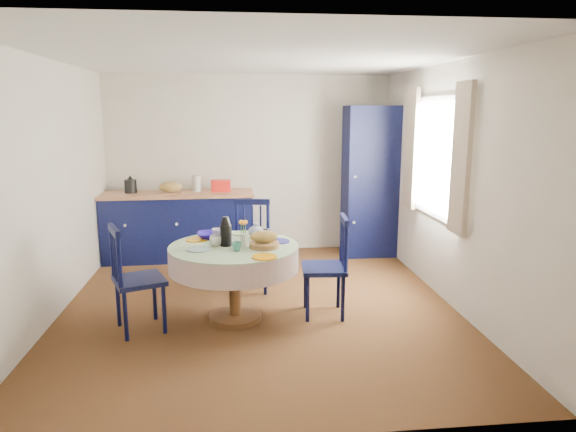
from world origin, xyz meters
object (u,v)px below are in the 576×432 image
mug_c (263,234)px  mug_b (237,247)px  pantry_cabinet (370,182)px  chair_right (328,266)px  chair_left (134,278)px  chair_far (251,245)px  cobalt_bowl (210,235)px  kitchen_counter (179,225)px  mug_a (216,241)px  dining_table (235,258)px  mug_d (217,233)px

mug_c → mug_b: bearing=-121.4°
pantry_cabinet → mug_b: 3.05m
chair_right → chair_left: bearing=-78.9°
chair_far → cobalt_bowl: 0.79m
mug_b → kitchen_counter: bearing=107.7°
mug_a → cobalt_bowl: (-0.07, 0.29, -0.02)m
kitchen_counter → dining_table: (0.76, -2.23, 0.15)m
chair_right → mug_b: (-0.90, -0.23, 0.28)m
mug_c → kitchen_counter: bearing=117.3°
kitchen_counter → chair_right: size_ratio=2.07×
chair_far → cobalt_bowl: (-0.43, -0.61, 0.26)m
kitchen_counter → chair_right: (1.67, -2.21, 0.03)m
mug_d → cobalt_bowl: bearing=-170.2°
chair_left → chair_far: (1.10, 1.07, 0.01)m
pantry_cabinet → mug_a: size_ratio=16.29×
dining_table → mug_c: dining_table is taller
kitchen_counter → chair_left: size_ratio=2.06×
mug_d → mug_b: bearing=-69.6°
chair_far → mug_c: size_ratio=8.47×
chair_far → mug_b: size_ratio=11.36×
mug_d → cobalt_bowl: size_ratio=0.41×
chair_right → mug_d: size_ratio=9.49×
chair_left → chair_far: chair_far is taller
chair_right → mug_b: chair_right is taller
mug_d → chair_right: bearing=-14.5°
kitchen_counter → mug_c: (1.04, -2.01, 0.32)m
pantry_cabinet → mug_d: size_ratio=19.69×
chair_right → mug_d: (-1.09, 0.28, 0.29)m
chair_far → pantry_cabinet: bearing=46.2°
mug_b → mug_d: mug_d is taller
mug_b → mug_d: 0.55m
chair_left → chair_far: 1.53m
kitchen_counter → mug_b: kitchen_counter is taller
cobalt_bowl → mug_d: bearing=9.8°
chair_right → mug_b: bearing=-70.5°
mug_a → chair_right: bearing=1.1°
chair_right → mug_a: size_ratio=7.85×
kitchen_counter → cobalt_bowl: kitchen_counter is taller
pantry_cabinet → mug_c: 2.55m
dining_table → kitchen_counter: bearing=108.8°
mug_c → mug_d: size_ratio=1.13×
chair_right → mug_c: chair_right is taller
mug_a → mug_d: size_ratio=1.21×
mug_b → mug_c: (0.26, 0.43, 0.01)m
cobalt_bowl → chair_left: bearing=-145.5°
dining_table → mug_b: dining_table is taller
mug_c → mug_d: mug_d is taller
chair_right → cobalt_bowl: 1.22m
dining_table → mug_c: bearing=38.6°
mug_a → chair_left: bearing=-166.8°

